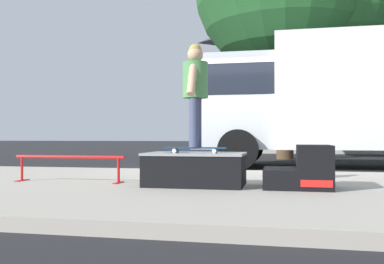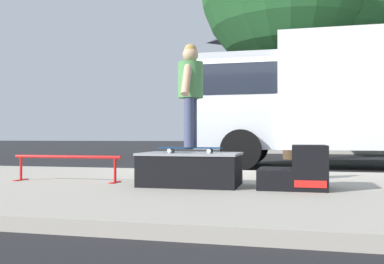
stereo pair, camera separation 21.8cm
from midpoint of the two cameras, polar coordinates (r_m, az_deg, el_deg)
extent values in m
plane|color=black|center=(8.52, 4.24, -5.58)|extent=(140.00, 140.00, 0.00)
cube|color=#A8A093|center=(5.59, -0.76, -7.54)|extent=(50.00, 5.00, 0.12)
cube|color=black|center=(5.37, 1.00, -4.97)|extent=(1.21, 0.76, 0.41)
cube|color=gray|center=(5.36, 1.00, -2.93)|extent=(1.23, 0.78, 0.03)
cube|color=black|center=(5.25, 12.22, -6.04)|extent=(0.39, 0.71, 0.23)
cube|color=black|center=(5.25, 16.53, -4.49)|extent=(0.39, 0.71, 0.51)
cube|color=red|center=(4.91, 16.76, -6.68)|extent=(0.35, 0.01, 0.08)
cylinder|color=red|center=(6.06, -15.38, -3.21)|extent=(1.58, 0.04, 0.04)
cylinder|color=red|center=(6.45, -20.95, -4.54)|extent=(0.04, 0.04, 0.34)
cube|color=red|center=(6.46, -20.96, -5.98)|extent=(0.06, 0.28, 0.01)
cylinder|color=red|center=(5.76, -9.16, -5.04)|extent=(0.04, 0.04, 0.34)
cube|color=red|center=(5.78, -9.16, -6.65)|extent=(0.06, 0.28, 0.01)
cube|color=navy|center=(5.34, 0.97, -2.14)|extent=(0.78, 0.21, 0.02)
cylinder|color=silver|center=(5.38, 3.77, -2.48)|extent=(0.05, 0.03, 0.05)
cylinder|color=silver|center=(5.21, 3.47, -2.54)|extent=(0.05, 0.03, 0.05)
cylinder|color=silver|center=(5.48, -1.40, -2.45)|extent=(0.05, 0.03, 0.05)
cylinder|color=silver|center=(5.31, -1.87, -2.51)|extent=(0.05, 0.03, 0.05)
cylinder|color=#3F4766|center=(5.42, 1.15, 1.24)|extent=(0.13, 0.13, 0.62)
cylinder|color=#3F4766|center=(5.26, 0.78, 1.29)|extent=(0.13, 0.13, 0.62)
cylinder|color=#4C8C4C|center=(5.38, 0.97, 6.93)|extent=(0.32, 0.32, 0.45)
cylinder|color=tan|center=(5.57, 1.41, 6.54)|extent=(0.10, 0.27, 0.42)
cylinder|color=tan|center=(5.19, 0.49, 7.08)|extent=(0.10, 0.27, 0.42)
sphere|color=tan|center=(5.44, 0.97, 10.29)|extent=(0.20, 0.20, 0.20)
sphere|color=tan|center=(5.45, 0.97, 10.85)|extent=(0.16, 0.16, 0.16)
cube|color=silver|center=(10.68, 7.06, 3.74)|extent=(1.90, 2.16, 2.20)
cube|color=black|center=(10.72, 7.06, 6.31)|extent=(1.92, 2.19, 0.70)
cylinder|color=black|center=(9.46, 7.20, -2.36)|extent=(0.90, 0.28, 0.90)
cylinder|color=black|center=(11.80, 8.45, -2.03)|extent=(0.90, 0.28, 0.90)
cylinder|color=brown|center=(14.47, 13.54, 3.99)|extent=(0.56, 0.56, 3.81)
sphere|color=#235628|center=(15.14, 20.04, 15.79)|extent=(3.92, 3.92, 3.92)
cube|color=silver|center=(23.61, 18.42, 4.87)|extent=(9.00, 7.50, 6.00)
cube|color=#B2ADA3|center=(19.53, 19.44, 1.32)|extent=(9.00, 0.50, 2.80)
pyramid|color=#38383F|center=(24.37, 18.38, 14.74)|extent=(9.54, 7.95, 2.40)
camera|label=1|loc=(0.11, -89.15, -0.01)|focal=39.99mm
camera|label=2|loc=(0.11, 90.85, 0.01)|focal=39.99mm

